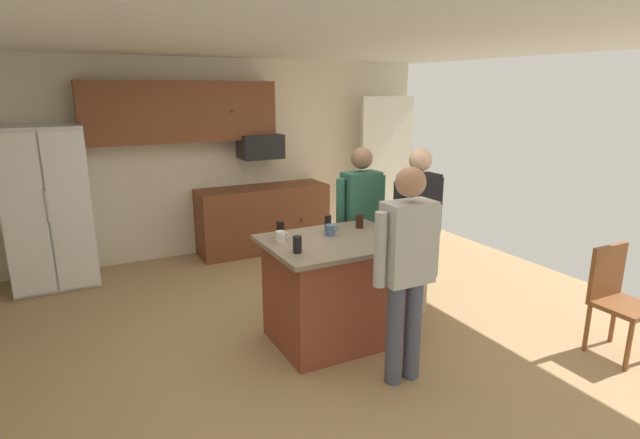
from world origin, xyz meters
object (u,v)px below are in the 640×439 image
kitchen_island (336,289)px  glass_short_whisky (360,221)px  person_guest_left (407,262)px  mug_blue_stoneware (281,236)px  refrigerator (48,208)px  wooden_chair (616,295)px  tumbler_amber (328,223)px  glass_stout_tall (280,229)px  person_guest_by_door (417,221)px  person_elder_center (361,215)px  mug_ceramic_white (330,230)px  microwave_over_range (260,146)px  glass_pilsner (297,244)px

kitchen_island → glass_short_whisky: (0.38, 0.23, 0.53)m
person_guest_left → mug_blue_stoneware: person_guest_left is taller
kitchen_island → refrigerator: bearing=130.0°
wooden_chair → mug_blue_stoneware: bearing=156.2°
person_guest_left → tumbler_amber: person_guest_left is taller
mug_blue_stoneware → glass_stout_tall: 0.13m
person_guest_by_door → person_elder_center: bearing=-64.6°
wooden_chair → mug_ceramic_white: bearing=150.9°
glass_short_whisky → refrigerator: bearing=137.1°
person_guest_left → tumbler_amber: size_ratio=11.05×
microwave_over_range → mug_blue_stoneware: 2.78m
refrigerator → mug_blue_stoneware: (1.78, -2.49, 0.08)m
person_elder_center → tumbler_amber: person_elder_center is taller
refrigerator → glass_pilsner: (1.78, -2.82, 0.10)m
mug_blue_stoneware → mug_ceramic_white: 0.47m
person_guest_left → glass_pilsner: person_guest_left is taller
microwave_over_range → mug_ceramic_white: microwave_over_range is taller
glass_stout_tall → glass_pilsner: bearing=-95.4°
microwave_over_range → person_guest_left: size_ratio=0.33×
glass_pilsner → mug_ceramic_white: bearing=33.4°
refrigerator → person_elder_center: size_ratio=1.11×
mug_ceramic_white → wooden_chair: bearing=-35.9°
mug_ceramic_white → glass_stout_tall: (-0.42, 0.13, 0.03)m
glass_pilsner → mug_blue_stoneware: bearing=90.9°
glass_pilsner → glass_stout_tall: bearing=84.6°
refrigerator → tumbler_amber: 3.31m
mug_blue_stoneware → tumbler_amber: bearing=11.4°
person_guest_by_door → mug_ceramic_white: bearing=-8.4°
tumbler_amber → wooden_chair: bearing=-38.7°
glass_short_whisky → person_guest_left: bearing=-102.8°
person_guest_left → person_elder_center: 1.52m
tumbler_amber → glass_short_whisky: bearing=-6.6°
mug_blue_stoneware → wooden_chair: 2.88m
refrigerator → mug_ceramic_white: size_ratio=13.99×
mug_ceramic_white → glass_short_whisky: size_ratio=1.00×
microwave_over_range → tumbler_amber: microwave_over_range is taller
mug_ceramic_white → mug_blue_stoneware: bearing=177.6°
microwave_over_range → glass_short_whisky: (0.01, -2.54, -0.44)m
person_guest_left → person_guest_by_door: size_ratio=1.00×
mug_blue_stoneware → tumbler_amber: 0.52m
refrigerator → person_guest_left: (2.37, -3.47, 0.06)m
kitchen_island → glass_stout_tall: 0.73m
glass_short_whisky → tumbler_amber: bearing=173.4°
person_guest_left → person_guest_by_door: 1.22m
kitchen_island → wooden_chair: (2.00, -1.29, 0.05)m
person_guest_by_door → wooden_chair: size_ratio=1.80×
person_elder_center → mug_ceramic_white: person_elder_center is taller
mug_blue_stoneware → microwave_over_range: bearing=72.5°
mug_blue_stoneware → wooden_chair: size_ratio=0.14×
glass_stout_tall → microwave_over_range: bearing=72.8°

